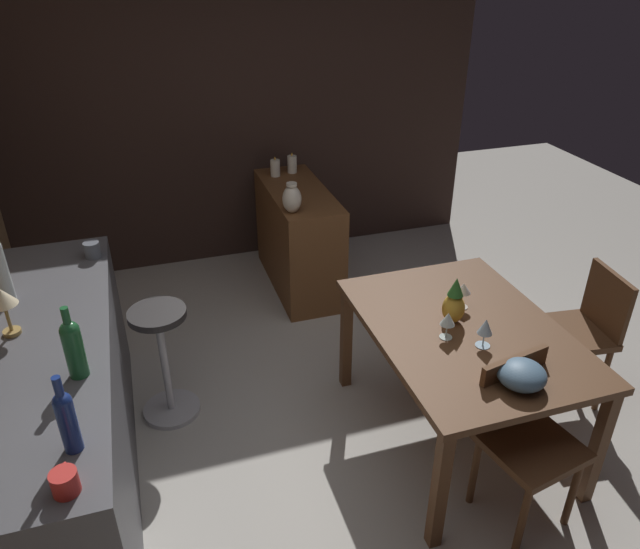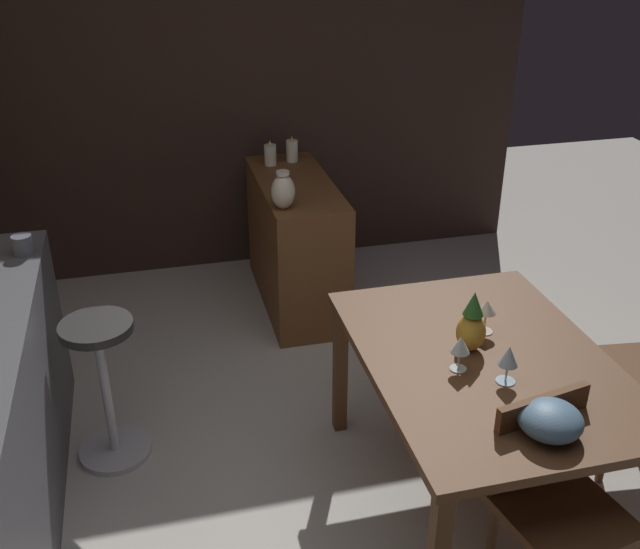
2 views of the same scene
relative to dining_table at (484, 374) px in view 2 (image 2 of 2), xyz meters
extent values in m
plane|color=#B7B2A8|center=(0.10, 0.49, -0.66)|extent=(9.00, 9.00, 0.00)
cube|color=#33231E|center=(2.65, 0.79, 0.64)|extent=(0.10, 4.40, 2.60)
cube|color=#56351E|center=(0.00, 0.00, 0.06)|extent=(1.31, 0.95, 0.04)
cube|color=#56351E|center=(0.61, 0.42, -0.31)|extent=(0.06, 0.06, 0.70)
cube|color=#56351E|center=(0.61, -0.42, -0.31)|extent=(0.06, 0.06, 0.70)
cube|color=brown|center=(1.93, 0.35, -0.25)|extent=(1.10, 0.44, 0.82)
cube|color=#56351E|center=(-0.58, -0.05, -0.21)|extent=(0.47, 0.47, 0.04)
cube|color=#56351E|center=(-0.40, -0.02, -0.02)|extent=(0.10, 0.38, 0.39)
cylinder|color=#56351E|center=(-0.39, -0.18, -0.44)|extent=(0.04, 0.04, 0.43)
cylinder|color=#56351E|center=(-0.45, 0.14, -0.44)|extent=(0.04, 0.04, 0.43)
cube|color=#56351E|center=(0.10, -0.79, -0.19)|extent=(0.45, 0.45, 0.04)
cylinder|color=#56351E|center=(-0.04, -0.62, -0.44)|extent=(0.04, 0.04, 0.45)
cylinder|color=#56351E|center=(0.28, -0.66, -0.44)|extent=(0.04, 0.04, 0.45)
cylinder|color=#56351E|center=(0.24, -0.97, -0.44)|extent=(0.04, 0.04, 0.45)
cylinder|color=#262323|center=(0.68, 1.51, 0.04)|extent=(0.32, 0.32, 0.04)
cylinder|color=silver|center=(0.68, 1.51, -0.31)|extent=(0.04, 0.04, 0.68)
cylinder|color=silver|center=(0.68, 1.51, -0.64)|extent=(0.34, 0.34, 0.03)
cylinder|color=silver|center=(-0.05, 0.14, 0.08)|extent=(0.07, 0.07, 0.00)
cylinder|color=silver|center=(-0.05, 0.14, 0.12)|extent=(0.01, 0.01, 0.07)
cone|color=silver|center=(-0.05, 0.14, 0.19)|extent=(0.07, 0.07, 0.07)
cylinder|color=silver|center=(-0.17, 0.00, 0.08)|extent=(0.07, 0.07, 0.00)
cylinder|color=silver|center=(-0.17, 0.00, 0.12)|extent=(0.01, 0.01, 0.07)
cone|color=silver|center=(-0.17, 0.00, 0.20)|extent=(0.07, 0.07, 0.08)
cylinder|color=silver|center=(0.18, -0.07, 0.08)|extent=(0.07, 0.07, 0.00)
cylinder|color=silver|center=(0.18, -0.07, 0.13)|extent=(0.01, 0.01, 0.09)
cone|color=silver|center=(0.18, -0.07, 0.20)|extent=(0.08, 0.08, 0.06)
ellipsoid|color=gold|center=(0.07, 0.04, 0.16)|extent=(0.12, 0.12, 0.16)
cone|color=#2D6B28|center=(0.07, 0.04, 0.29)|extent=(0.08, 0.08, 0.10)
ellipsoid|color=slate|center=(-0.48, 0.00, 0.14)|extent=(0.22, 0.22, 0.11)
cylinder|color=#515660|center=(1.07, 1.80, 0.29)|extent=(0.09, 0.09, 0.09)
torus|color=#515660|center=(1.13, 1.80, 0.29)|extent=(0.05, 0.01, 0.05)
cylinder|color=white|center=(2.31, 0.29, 0.23)|extent=(0.07, 0.07, 0.14)
ellipsoid|color=yellow|center=(2.31, 0.29, 0.31)|extent=(0.01, 0.01, 0.03)
cylinder|color=white|center=(2.27, 0.44, 0.23)|extent=(0.08, 0.08, 0.13)
ellipsoid|color=yellow|center=(2.27, 0.44, 0.31)|extent=(0.01, 0.01, 0.03)
ellipsoid|color=beige|center=(1.52, 0.50, 0.26)|extent=(0.13, 0.13, 0.19)
cylinder|color=beige|center=(1.52, 0.50, 0.37)|extent=(0.07, 0.07, 0.02)
camera|label=1|loc=(-2.20, 1.49, 1.83)|focal=33.57mm
camera|label=2|loc=(-2.20, 1.22, 1.70)|focal=41.34mm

